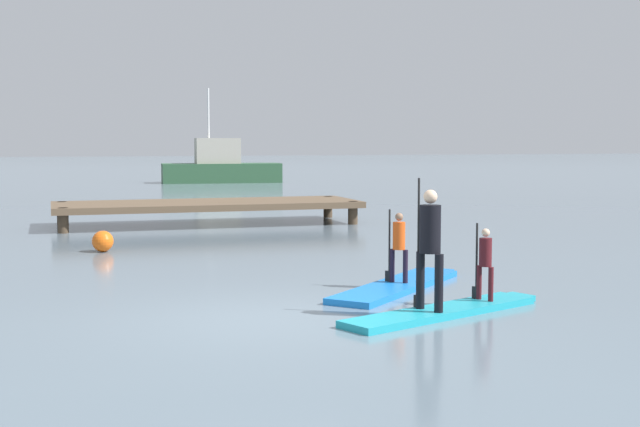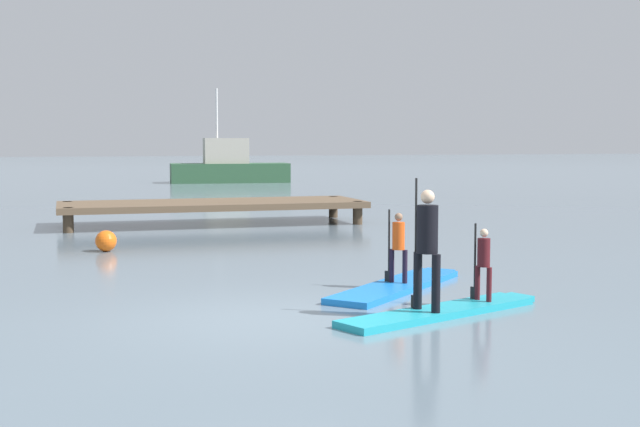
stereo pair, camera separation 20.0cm
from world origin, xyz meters
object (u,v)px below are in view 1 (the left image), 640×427
paddleboard_near (398,286)px  mooring_buoy_mid (103,241)px  paddler_child_front (485,260)px  paddler_child_solo (398,243)px  paddleboard_far (445,311)px  fishing_boat_green_midground (220,167)px  paddler_adult (430,241)px

paddleboard_near → mooring_buoy_mid: (-4.37, 6.29, 0.18)m
paddleboard_near → paddler_child_front: bearing=-72.0°
paddler_child_solo → paddleboard_far: (-0.19, -2.19, -0.70)m
paddler_child_solo → mooring_buoy_mid: (-4.37, 6.27, -0.51)m
paddler_child_solo → mooring_buoy_mid: 7.66m
paddleboard_near → paddleboard_far: same height
paddleboard_far → fishing_boat_green_midground: bearing=83.9°
fishing_boat_green_midground → paddler_child_solo: bearing=-96.2°
paddleboard_near → fishing_boat_green_midground: (3.88, 35.96, 0.86)m
paddler_child_front → paddler_adult: bearing=-157.2°
paddler_child_solo → paddler_child_front: (0.59, -1.85, -0.06)m
paddler_adult → fishing_boat_green_midground: 38.51m
paddler_child_solo → mooring_buoy_mid: size_ratio=2.58×
paddler_child_solo → paddleboard_far: 2.31m
paddleboard_far → mooring_buoy_mid: size_ratio=7.46×
paddleboard_far → fishing_boat_green_midground: (4.06, 38.14, 0.86)m
paddleboard_far → paddler_child_front: size_ratio=3.09×
paddler_child_front → mooring_buoy_mid: bearing=121.5°
fishing_boat_green_midground → paddleboard_far: bearing=-96.1°
paddler_adult → paddleboard_far: bearing=21.3°
paddler_child_solo → fishing_boat_green_midground: size_ratio=0.18×
paddler_adult → fishing_boat_green_midground: size_ratio=0.27×
paddler_child_front → mooring_buoy_mid: (-4.97, 8.12, -0.46)m
mooring_buoy_mid → paddler_child_front: bearing=-58.5°
paddler_child_solo → paddleboard_far: paddler_child_solo is taller
paddler_adult → paddler_child_front: size_ratio=1.62×
paddler_child_solo → fishing_boat_green_midground: (3.88, 35.95, 0.16)m
paddleboard_far → fishing_boat_green_midground: 38.36m
paddleboard_far → paddler_adult: paddler_adult is taller
paddler_adult → mooring_buoy_mid: (-3.88, 8.58, -0.83)m
paddleboard_near → paddler_adult: size_ratio=1.74×
paddleboard_far → fishing_boat_green_midground: size_ratio=0.51×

